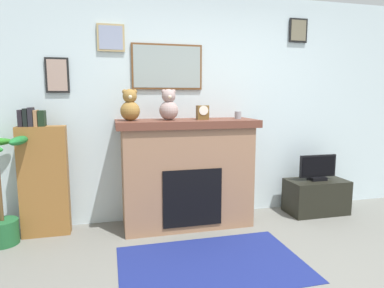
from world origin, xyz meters
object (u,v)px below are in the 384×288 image
fireplace (187,172)px  potted_plant (2,205)px  television (318,168)px  teddy_bear_grey (169,106)px  tv_stand (316,196)px  bookshelf (44,178)px  teddy_bear_brown (130,107)px  candle_jar (238,115)px  mantel_clock (202,112)px

fireplace → potted_plant: (-1.85, -0.07, -0.20)m
television → teddy_bear_grey: size_ratio=1.47×
tv_stand → teddy_bear_grey: (-1.84, 0.01, 1.12)m
bookshelf → tv_stand: bookshelf is taller
potted_plant → teddy_bear_brown: teddy_bear_brown is taller
television → teddy_bear_grey: teddy_bear_grey is taller
potted_plant → tv_stand: size_ratio=1.47×
tv_stand → candle_jar: bearing=179.3°
tv_stand → potted_plant: bearing=-179.3°
bookshelf → potted_plant: size_ratio=1.25×
tv_stand → teddy_bear_brown: 2.51m
television → candle_jar: (-1.05, 0.01, 0.67)m
candle_jar → mantel_clock: size_ratio=0.55×
tv_stand → teddy_bear_brown: size_ratio=2.21×
tv_stand → mantel_clock: mantel_clock is taller
fireplace → television: fireplace is taller
candle_jar → mantel_clock: 0.42m
potted_plant → teddy_bear_grey: bearing=1.9°
bookshelf → teddy_bear_grey: bearing=-3.9°
bookshelf → candle_jar: (2.08, -0.09, 0.62)m
potted_plant → teddy_bear_brown: (1.25, 0.06, 0.94)m
bookshelf → mantel_clock: (1.66, -0.09, 0.66)m
candle_jar → tv_stand: bearing=-0.7°
potted_plant → tv_stand: (3.49, 0.04, -0.19)m
tv_stand → television: (0.00, -0.00, 0.35)m
fireplace → bookshelf: 1.49m
fireplace → television: 1.64m
potted_plant → teddy_bear_grey: (1.65, 0.06, 0.94)m
potted_plant → teddy_bear_grey: teddy_bear_grey is taller
bookshelf → potted_plant: bookshelf is taller
fireplace → mantel_clock: size_ratio=9.89×
bookshelf → teddy_bear_brown: bearing=-5.7°
bookshelf → television: (3.13, -0.10, -0.04)m
teddy_bear_grey → mantel_clock: bearing=-0.2°
potted_plant → mantel_clock: (2.03, 0.05, 0.87)m
mantel_clock → teddy_bear_brown: bearing=179.9°
mantel_clock → teddy_bear_grey: teddy_bear_grey is taller
television → teddy_bear_brown: 2.37m
tv_stand → bookshelf: bearing=178.2°
tv_stand → candle_jar: (-1.05, 0.01, 1.02)m
teddy_bear_brown → teddy_bear_grey: (0.40, -0.00, 0.00)m
potted_plant → candle_jar: size_ratio=12.68×
bookshelf → candle_jar: size_ratio=15.85×
teddy_bear_brown → television: bearing=-0.3°
bookshelf → mantel_clock: mantel_clock is taller
television → teddy_bear_brown: bearing=179.7°
fireplace → teddy_bear_grey: teddy_bear_grey is taller
tv_stand → mantel_clock: (-1.46, 0.01, 1.05)m
fireplace → mantel_clock: bearing=-6.3°
potted_plant → teddy_bear_brown: bearing=2.6°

